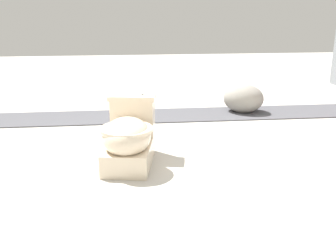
# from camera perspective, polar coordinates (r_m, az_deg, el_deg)

# --- Properties ---
(ground_plane) EXTENTS (14.00, 14.00, 0.00)m
(ground_plane) POSITION_cam_1_polar(r_m,az_deg,el_deg) (3.07, -3.21, -5.59)
(ground_plane) COLOR #B7B2A8
(gravel_strip) EXTENTS (0.56, 8.00, 0.01)m
(gravel_strip) POSITION_cam_1_polar(r_m,az_deg,el_deg) (4.41, 2.32, 1.62)
(gravel_strip) COLOR #4C4C51
(gravel_strip) RESTS_ON ground
(toilet) EXTENTS (0.69, 0.48, 0.52)m
(toilet) POSITION_cam_1_polar(r_m,az_deg,el_deg) (3.01, -5.69, -1.65)
(toilet) COLOR beige
(toilet) RESTS_ON ground
(boulder_near) EXTENTS (0.51, 0.56, 0.33)m
(boulder_near) POSITION_cam_1_polar(r_m,az_deg,el_deg) (4.58, 10.88, 3.96)
(boulder_near) COLOR gray
(boulder_near) RESTS_ON ground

